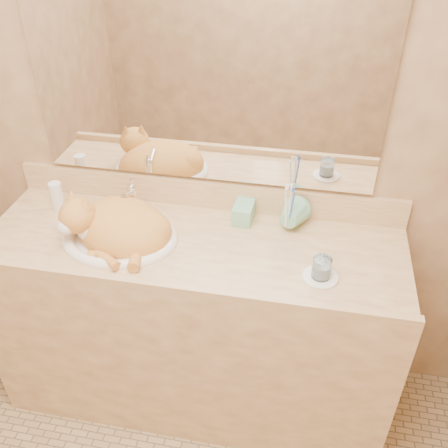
% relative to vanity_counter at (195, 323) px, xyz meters
% --- Properties ---
extents(wall_back, '(2.40, 0.02, 2.50)m').
position_rel_vanity_counter_xyz_m(wall_back, '(0.00, 0.28, 0.82)').
color(wall_back, brown).
rests_on(wall_back, ground).
extents(vanity_counter, '(1.60, 0.55, 0.85)m').
position_rel_vanity_counter_xyz_m(vanity_counter, '(0.00, 0.00, 0.00)').
color(vanity_counter, '#A5794A').
rests_on(vanity_counter, floor).
extents(mirror, '(1.30, 0.02, 0.80)m').
position_rel_vanity_counter_xyz_m(mirror, '(0.00, 0.26, 0.97)').
color(mirror, white).
rests_on(mirror, wall_back).
extents(sink_basin, '(0.46, 0.39, 0.14)m').
position_rel_vanity_counter_xyz_m(sink_basin, '(-0.27, -0.02, 0.49)').
color(sink_basin, white).
rests_on(sink_basin, vanity_counter).
extents(faucet, '(0.07, 0.11, 0.15)m').
position_rel_vanity_counter_xyz_m(faucet, '(-0.27, 0.15, 0.50)').
color(faucet, white).
rests_on(faucet, vanity_counter).
extents(cat, '(0.48, 0.44, 0.21)m').
position_rel_vanity_counter_xyz_m(cat, '(-0.28, -0.01, 0.49)').
color(cat, '#C0762C').
rests_on(cat, sink_basin).
extents(soap_dispenser, '(0.08, 0.08, 0.17)m').
position_rel_vanity_counter_xyz_m(soap_dispenser, '(0.16, 0.14, 0.51)').
color(soap_dispenser, '#7BC69C').
rests_on(soap_dispenser, vanity_counter).
extents(toothbrush_cup, '(0.14, 0.14, 0.11)m').
position_rel_vanity_counter_xyz_m(toothbrush_cup, '(0.35, 0.14, 0.48)').
color(toothbrush_cup, '#7BC69C').
rests_on(toothbrush_cup, vanity_counter).
extents(toothbrushes, '(0.04, 0.04, 0.22)m').
position_rel_vanity_counter_xyz_m(toothbrushes, '(0.35, 0.14, 0.55)').
color(toothbrushes, white).
rests_on(toothbrushes, toothbrush_cup).
extents(saucer, '(0.12, 0.12, 0.01)m').
position_rel_vanity_counter_xyz_m(saucer, '(0.48, -0.10, 0.43)').
color(saucer, white).
rests_on(saucer, vanity_counter).
extents(water_glass, '(0.06, 0.06, 0.08)m').
position_rel_vanity_counter_xyz_m(water_glass, '(0.48, -0.10, 0.47)').
color(water_glass, white).
rests_on(water_glass, saucer).
extents(lotion_bottle, '(0.05, 0.05, 0.12)m').
position_rel_vanity_counter_xyz_m(lotion_bottle, '(-0.59, 0.13, 0.48)').
color(lotion_bottle, white).
rests_on(lotion_bottle, vanity_counter).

